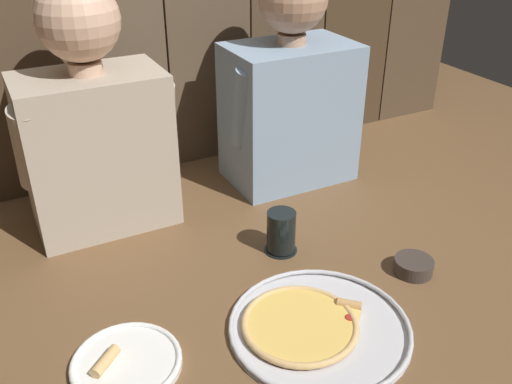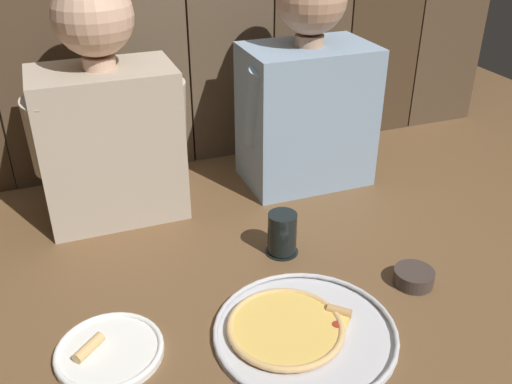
% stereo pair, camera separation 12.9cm
% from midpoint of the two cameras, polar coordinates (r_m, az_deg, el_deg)
% --- Properties ---
extents(ground_plane, '(3.20, 3.20, 0.00)m').
position_cam_midpoint_polar(ground_plane, '(1.32, 4.47, -8.92)').
color(ground_plane, brown).
extents(pizza_tray, '(0.38, 0.38, 0.03)m').
position_cam_midpoint_polar(pizza_tray, '(1.18, 7.56, -13.85)').
color(pizza_tray, silver).
rests_on(pizza_tray, ground).
extents(dinner_plate, '(0.21, 0.21, 0.03)m').
position_cam_midpoint_polar(dinner_plate, '(1.15, -11.55, -15.66)').
color(dinner_plate, white).
rests_on(dinner_plate, ground).
extents(drinking_glass, '(0.08, 0.08, 0.11)m').
position_cam_midpoint_polar(drinking_glass, '(1.38, 5.38, -4.34)').
color(drinking_glass, black).
rests_on(drinking_glass, ground).
extents(dipping_bowl, '(0.09, 0.09, 0.04)m').
position_cam_midpoint_polar(dipping_bowl, '(1.36, 18.43, -8.23)').
color(dipping_bowl, '#3D332D').
rests_on(dipping_bowl, ground).
extents(diner_left, '(0.39, 0.22, 0.64)m').
position_cam_midpoint_polar(diner_left, '(1.47, -12.60, 8.03)').
color(diner_left, '#B2A38E').
rests_on(diner_left, ground).
extents(diner_right, '(0.40, 0.24, 0.64)m').
position_cam_midpoint_polar(diner_right, '(1.64, 7.54, 10.52)').
color(diner_right, '#849EB7').
rests_on(diner_right, ground).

